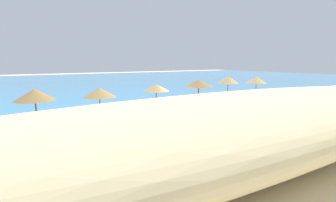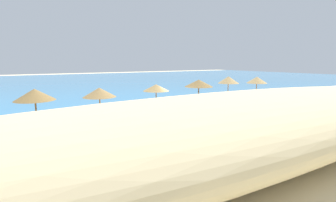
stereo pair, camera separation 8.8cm
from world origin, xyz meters
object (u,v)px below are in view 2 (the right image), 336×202
at_px(lounge_chair_1, 265,101).
at_px(lounge_chair_3, 52,130).
at_px(beach_umbrella_0, 35,95).
at_px(beach_umbrella_4, 228,80).
at_px(beach_umbrella_5, 257,80).
at_px(beach_umbrella_1, 99,92).
at_px(beach_umbrella_2, 156,88).
at_px(lounge_chair_4, 176,114).
at_px(wooden_signpost, 7,135).
at_px(lounge_chair_0, 236,103).
at_px(lounge_chair_2, 209,108).
at_px(beach_umbrella_3, 199,83).

bearing_deg(lounge_chair_1, lounge_chair_3, 63.40).
bearing_deg(lounge_chair_3, beach_umbrella_0, 59.64).
height_order(beach_umbrella_4, beach_umbrella_5, beach_umbrella_4).
bearing_deg(beach_umbrella_1, beach_umbrella_5, -1.16).
bearing_deg(beach_umbrella_2, beach_umbrella_5, 0.69).
height_order(lounge_chair_4, wooden_signpost, wooden_signpost).
xyz_separation_m(beach_umbrella_2, lounge_chair_0, (8.55, -0.26, -1.93)).
bearing_deg(wooden_signpost, lounge_chair_2, -10.28).
height_order(beach_umbrella_3, lounge_chair_4, beach_umbrella_3).
xyz_separation_m(beach_umbrella_0, beach_umbrella_3, (12.36, 0.06, 0.09)).
bearing_deg(lounge_chair_2, lounge_chair_4, 76.66).
distance_m(beach_umbrella_0, wooden_signpost, 3.54).
bearing_deg(beach_umbrella_4, lounge_chair_1, -23.93).
xyz_separation_m(beach_umbrella_5, lounge_chair_3, (-19.38, -1.47, -1.97)).
bearing_deg(wooden_signpost, beach_umbrella_2, -0.94).
height_order(beach_umbrella_0, beach_umbrella_5, beach_umbrella_5).
relative_size(beach_umbrella_1, lounge_chair_1, 1.51).
xyz_separation_m(lounge_chair_0, wooden_signpost, (-18.13, -2.66, 0.54)).
bearing_deg(lounge_chair_0, beach_umbrella_5, -94.02).
height_order(beach_umbrella_5, lounge_chair_1, beach_umbrella_5).
bearing_deg(lounge_chair_2, beach_umbrella_0, 68.23).
distance_m(beach_umbrella_2, wooden_signpost, 10.10).
xyz_separation_m(beach_umbrella_3, wooden_signpost, (-13.78, -2.97, -1.53)).
height_order(beach_umbrella_3, beach_umbrella_5, beach_umbrella_3).
height_order(beach_umbrella_5, lounge_chair_3, beach_umbrella_5).
height_order(lounge_chair_0, lounge_chair_3, lounge_chair_3).
relative_size(beach_umbrella_0, lounge_chair_2, 1.71).
bearing_deg(beach_umbrella_0, wooden_signpost, -115.96).
bearing_deg(beach_umbrella_0, beach_umbrella_1, 6.84).
xyz_separation_m(beach_umbrella_0, wooden_signpost, (-1.42, -2.91, -1.45)).
height_order(beach_umbrella_0, beach_umbrella_1, beach_umbrella_0).
distance_m(beach_umbrella_0, beach_umbrella_5, 20.02).
relative_size(beach_umbrella_1, lounge_chair_3, 1.78).
xyz_separation_m(lounge_chair_0, lounge_chair_4, (-7.53, -1.01, 0.00)).
bearing_deg(lounge_chair_1, beach_umbrella_0, 59.56).
distance_m(lounge_chair_1, lounge_chair_4, 10.60).
xyz_separation_m(beach_umbrella_5, lounge_chair_1, (-0.23, -1.34, -2.01)).
height_order(beach_umbrella_5, wooden_signpost, beach_umbrella_5).
xyz_separation_m(beach_umbrella_4, lounge_chair_3, (-15.58, -1.71, -2.12)).
bearing_deg(lounge_chair_4, beach_umbrella_1, 42.22).
height_order(beach_umbrella_4, lounge_chair_1, beach_umbrella_4).
bearing_deg(beach_umbrella_2, wooden_signpost, -163.07).
height_order(beach_umbrella_3, lounge_chair_3, beach_umbrella_3).
xyz_separation_m(beach_umbrella_5, lounge_chair_4, (-10.83, -1.41, -2.04)).
bearing_deg(lounge_chair_4, beach_umbrella_0, 52.74).
xyz_separation_m(beach_umbrella_2, lounge_chair_4, (1.03, -1.27, -1.93)).
xyz_separation_m(lounge_chair_3, wooden_signpost, (-2.05, -1.59, 0.48)).
height_order(beach_umbrella_5, lounge_chair_0, beach_umbrella_5).
xyz_separation_m(beach_umbrella_4, lounge_chair_1, (3.57, -1.58, -2.16)).
bearing_deg(beach_umbrella_1, beach_umbrella_0, -173.16).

